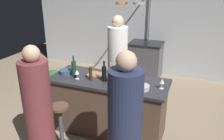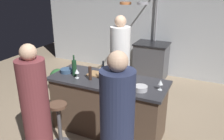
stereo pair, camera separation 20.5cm
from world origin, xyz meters
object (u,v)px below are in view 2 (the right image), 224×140
Objects in this scene: wine_bottle_dark at (103,73)px; stove_range at (151,61)px; wine_bottle_green at (74,68)px; mixing_bowl_steel at (141,88)px; chef at (120,66)px; wine_glass_near_right_guest at (161,83)px; wine_bottle_red at (120,72)px; wine_glass_by_chef at (77,72)px; bar_stool_left at (59,123)px; guest_right at (117,134)px; wine_bottle_white at (129,82)px; wine_bottle_rose at (110,75)px; guest_left at (36,112)px; potted_plant at (58,79)px; pepper_mill at (90,73)px; mixing_bowl_wooden at (129,82)px; cutting_board at (98,74)px; mixing_bowl_blue at (66,71)px.

stove_range is at bearing 89.15° from wine_bottle_dark.
wine_bottle_green is 1.12m from mixing_bowl_steel.
wine_glass_near_right_guest is at bearing -42.90° from chef.
wine_bottle_red reaches higher than wine_glass_by_chef.
guest_right is at bearing -20.11° from bar_stool_left.
wine_bottle_rose is (-0.35, 0.13, -0.00)m from wine_bottle_white.
wine_bottle_rose is at bearing 159.75° from wine_bottle_white.
guest_left is 3.14× the size of potted_plant.
chef reaches higher than guest_left.
guest_left is at bearing -59.19° from potted_plant.
mixing_bowl_steel is at bearing -24.50° from potted_plant.
wine_bottle_dark is at bearing 14.35° from pepper_mill.
wine_bottle_green is 2.26× the size of wine_glass_by_chef.
wine_bottle_dark is 0.11m from wine_bottle_rose.
chef is 1.08m from mixing_bowl_wooden.
wine_bottle_dark is 0.62m from mixing_bowl_steel.
bar_stool_left is at bearing -98.96° from stove_range.
stove_range is at bearing 81.55° from guest_left.
wine_glass_by_chef is (-0.61, -0.23, -0.01)m from wine_bottle_red.
wine_bottle_dark is (0.48, 0.93, 0.26)m from guest_left.
wine_bottle_white is 1.81× the size of mixing_bowl_wooden.
cutting_board is at bearing -95.26° from stove_range.
guest_left is 1.66m from wine_glass_near_right_guest.
wine_bottle_red reaches higher than mixing_bowl_wooden.
stove_range is 4.48× the size of mixing_bowl_blue.
bar_stool_left is at bearing -132.65° from wine_bottle_red.
chef reaches higher than wine_bottle_green.
wine_bottle_green is (-0.37, -0.95, 0.23)m from chef.
wine_bottle_dark reaches higher than potted_plant.
wine_bottle_red is 2.02× the size of wine_glass_near_right_guest.
pepper_mill is 0.64× the size of wine_bottle_green.
wine_glass_near_right_guest is (1.29, 0.59, 0.63)m from bar_stool_left.
wine_bottle_white is (0.60, -1.11, 0.22)m from chef.
wine_bottle_white is at bearing 39.77° from guest_left.
wine_bottle_rose is at bearing 57.08° from guest_left.
wine_bottle_rose is 1.70× the size of mixing_bowl_steel.
wine_glass_by_chef reaches higher than bar_stool_left.
stove_range reaches higher than bar_stool_left.
wine_bottle_dark is 0.42m from wine_glass_by_chef.
stove_range is 6.10× the size of wine_glass_by_chef.
guest_left is 8.96× the size of mixing_bowl_steel.
mixing_bowl_wooden is at bearing 104.14° from guest_right.
cutting_board is at bearing 177.06° from wine_bottle_red.
guest_right is 0.88m from mixing_bowl_steel.
wine_bottle_white is 0.48m from wine_bottle_dark.
guest_left is 1.15m from cutting_board.
guest_right reaches higher than wine_glass_by_chef.
wine_glass_by_chef is at bearing -99.78° from stove_range.
chef is 2.55× the size of bar_stool_left.
chef is 1.03m from pepper_mill.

